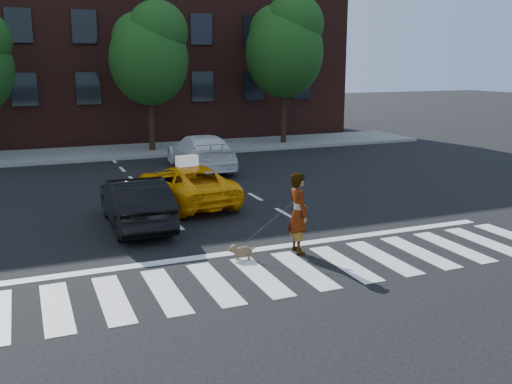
% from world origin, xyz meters
% --- Properties ---
extents(ground, '(120.00, 120.00, 0.00)m').
position_xyz_m(ground, '(0.00, 0.00, 0.00)').
color(ground, black).
rests_on(ground, ground).
extents(crosswalk, '(13.00, 2.40, 0.01)m').
position_xyz_m(crosswalk, '(0.00, 0.00, 0.01)').
color(crosswalk, silver).
rests_on(crosswalk, ground).
extents(stop_line, '(12.00, 0.30, 0.01)m').
position_xyz_m(stop_line, '(0.00, 1.60, 0.01)').
color(stop_line, silver).
rests_on(stop_line, ground).
extents(sidewalk_far, '(30.00, 4.00, 0.15)m').
position_xyz_m(sidewalk_far, '(0.00, 17.50, 0.07)').
color(sidewalk_far, slate).
rests_on(sidewalk_far, ground).
extents(building, '(26.00, 10.00, 12.00)m').
position_xyz_m(building, '(0.00, 25.00, 6.00)').
color(building, '#431E18').
rests_on(building, ground).
extents(tree_mid, '(3.69, 3.69, 7.10)m').
position_xyz_m(tree_mid, '(0.53, 17.00, 4.85)').
color(tree_mid, black).
rests_on(tree_mid, ground).
extents(tree_right, '(4.00, 4.00, 7.70)m').
position_xyz_m(tree_right, '(7.53, 17.00, 5.26)').
color(tree_right, black).
rests_on(tree_right, ground).
extents(taxi, '(2.56, 4.62, 1.23)m').
position_xyz_m(taxi, '(-0.73, 6.59, 0.61)').
color(taxi, '#FFA305').
rests_on(taxi, ground).
extents(black_sedan, '(1.44, 4.04, 1.33)m').
position_xyz_m(black_sedan, '(-2.64, 4.70, 0.66)').
color(black_sedan, black).
rests_on(black_sedan, ground).
extents(white_suv, '(2.19, 5.02, 1.44)m').
position_xyz_m(white_suv, '(1.40, 11.94, 0.72)').
color(white_suv, silver).
rests_on(white_suv, ground).
extents(woman, '(0.50, 0.72, 1.88)m').
position_xyz_m(woman, '(0.41, 1.10, 0.94)').
color(woman, '#999999').
rests_on(woman, ground).
extents(dog, '(0.58, 0.40, 0.34)m').
position_xyz_m(dog, '(-1.01, 1.12, 0.20)').
color(dog, '#885D45').
rests_on(dog, ground).
extents(taxi_sign, '(0.68, 0.36, 0.32)m').
position_xyz_m(taxi_sign, '(-0.73, 6.39, 1.39)').
color(taxi_sign, white).
rests_on(taxi_sign, taxi).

